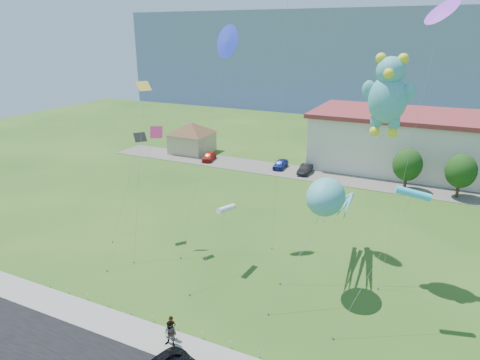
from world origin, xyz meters
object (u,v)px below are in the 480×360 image
Objects in this scene: pedestrian_left at (171,328)px; pavilion at (192,134)px; octopus_kite at (330,201)px; pedestrian_right at (171,334)px; parked_car_red at (209,156)px; parked_car_black at (305,169)px; teddy_bear_kite at (388,93)px; parked_car_blue at (281,164)px.

pavilion is at bearing 100.58° from pedestrian_left.
pedestrian_right is at bearing -119.41° from octopus_kite.
parked_car_red is 15.52m from parked_car_black.
pedestrian_left is at bearing -60.00° from pavilion.
pedestrian_left is at bearing 110.88° from pedestrian_right.
parked_car_red is 38.86m from teddy_bear_kite.
pedestrian_right is at bearing -80.93° from parked_car_blue.
pedestrian_left reaches higher than parked_car_blue.
octopus_kite reaches higher than pedestrian_right.
pedestrian_left is 14.66m from octopus_kite.
pedestrian_left is 0.45× the size of parked_car_blue.
pedestrian_left is 38.70m from parked_car_blue.
parked_car_black is (4.01, -0.87, -0.01)m from parked_car_blue.
octopus_kite is at bearing -70.03° from parked_car_black.
pavilion is 43.74m from teddy_bear_kite.
pedestrian_right is at bearing -60.02° from pavilion.
pedestrian_right reaches higher than pedestrian_left.
octopus_kite is at bearing 52.57° from pedestrian_right.
pavilion is at bearing 136.36° from octopus_kite.
parked_car_red is at bearing 96.72° from pedestrian_left.
parked_car_blue is 0.98× the size of parked_car_black.
teddy_bear_kite is (12.74, -22.77, 14.09)m from parked_car_black.
teddy_bear_kite is at bearing -55.90° from parked_car_blue.
teddy_bear_kite is at bearing -50.17° from parked_car_red.
octopus_kite is (7.03, 11.41, 5.95)m from pedestrian_left.
parked_car_red is at bearing -176.36° from parked_car_blue.
pedestrian_left is 37.34m from parked_car_black.
teddy_bear_kite reaches higher than pedestrian_right.
parked_car_black is (15.52, 0.10, -0.02)m from parked_car_red.
octopus_kite is at bearing 38.96° from pedestrian_left.
octopus_kite is 0.69× the size of teddy_bear_kite.
parked_car_red is (5.04, -3.16, -2.31)m from pavilion.
parked_car_black is at bearing 110.65° from octopus_kite.
pavilion is 47.17m from pedestrian_right.
pavilion is at bearing 170.87° from parked_car_black.
teddy_bear_kite is (16.75, -23.65, 14.08)m from parked_car_blue.
parked_car_black is 29.65m from teddy_bear_kite.
pavilion is at bearing 136.49° from parked_car_red.
parked_car_blue reaches higher than parked_car_black.
pedestrian_left is 0.44× the size of parked_car_black.
pedestrian_left reaches higher than parked_car_black.
teddy_bear_kite reaches higher than pedestrian_left.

